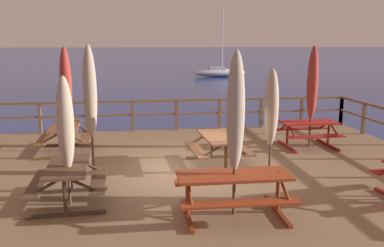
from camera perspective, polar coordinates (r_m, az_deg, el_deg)
ground_plane at (r=10.46m, az=0.56°, el=-10.71°), size 600.00×600.00×0.00m
wooden_deck at (r=10.32m, az=0.56°, el=-8.54°), size 12.70×9.61×0.84m
railing_waterside_far at (r=14.52m, az=-2.17°, el=1.97°), size 12.50×0.10×1.09m
picnic_table_back_left at (r=10.36m, az=3.70°, el=-2.87°), size 1.50×1.77×0.78m
picnic_table_mid_right at (r=12.14m, az=-17.12°, el=-1.23°), size 1.47×1.87×0.78m
picnic_table_back_right at (r=8.29m, az=-16.76°, el=-6.98°), size 1.47×1.67×0.78m
picnic_table_front_right at (r=7.46m, az=5.77°, el=-8.47°), size 2.04×1.43×0.78m
picnic_table_mid_centre at (r=12.64m, az=15.82°, el=-0.70°), size 1.67×1.42×0.78m
patio_umbrella_tall_mid_right at (r=9.65m, az=10.97°, el=2.14°), size 0.32×0.32×2.49m
patio_umbrella_tall_back_right at (r=11.99m, az=-17.06°, el=5.04°), size 0.32×0.32×2.96m
patio_umbrella_tall_back_left at (r=7.96m, az=-17.14°, el=-0.11°), size 0.32×0.32×2.48m
patio_umbrella_short_back at (r=7.14m, az=6.06°, el=1.56°), size 0.32×0.32×2.95m
patio_umbrella_tall_mid_left at (r=12.46m, az=16.35°, el=5.36°), size 0.32×0.32×2.98m
patio_umbrella_tall_front at (r=9.86m, az=-13.96°, el=4.24°), size 0.32×0.32×3.03m
sailboat_distant at (r=47.35m, az=3.81°, el=7.10°), size 6.02×1.73×7.72m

